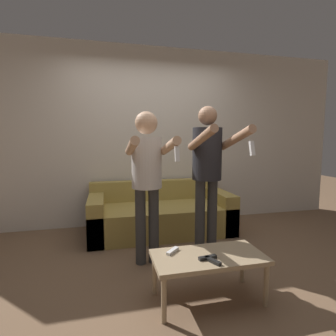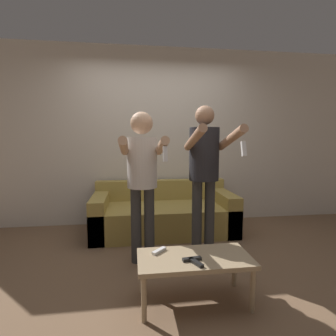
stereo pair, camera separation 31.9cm
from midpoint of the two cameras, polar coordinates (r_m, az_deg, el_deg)
ground_plane at (r=2.90m, az=-1.79°, el=-20.58°), size 14.00×14.00×0.00m
wall_back at (r=4.10m, az=-6.23°, el=6.79°), size 6.40×0.06×2.70m
couch at (r=3.79m, az=-4.13°, el=-10.11°), size 1.96×0.90×0.69m
person_standing_left at (r=2.69m, az=-7.98°, el=-0.57°), size 0.43×0.72×1.59m
person_standing_right at (r=2.82m, az=5.48°, el=0.76°), size 0.44×0.79×1.66m
coffee_table at (r=2.24m, az=4.57°, el=-19.44°), size 0.90×0.45×0.38m
remote_near at (r=2.10m, az=5.18°, el=-19.57°), size 0.10×0.15×0.02m
remote_mid at (r=2.15m, az=4.22°, el=-18.96°), size 0.15×0.06×0.02m
remote_far at (r=2.26m, az=-3.24°, el=-17.66°), size 0.13×0.13×0.02m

